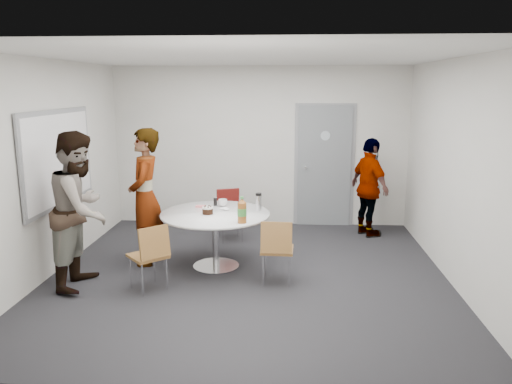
# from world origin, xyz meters

# --- Properties ---
(floor) EXTENTS (5.00, 5.00, 0.00)m
(floor) POSITION_xyz_m (0.00, 0.00, 0.00)
(floor) COLOR #232327
(floor) RESTS_ON ground
(ceiling) EXTENTS (5.00, 5.00, 0.00)m
(ceiling) POSITION_xyz_m (0.00, 0.00, 2.70)
(ceiling) COLOR silver
(ceiling) RESTS_ON wall_back
(wall_back) EXTENTS (5.00, 0.00, 5.00)m
(wall_back) POSITION_xyz_m (0.00, 2.50, 1.35)
(wall_back) COLOR beige
(wall_back) RESTS_ON floor
(wall_left) EXTENTS (0.00, 5.00, 5.00)m
(wall_left) POSITION_xyz_m (-2.50, 0.00, 1.35)
(wall_left) COLOR beige
(wall_left) RESTS_ON floor
(wall_right) EXTENTS (0.00, 5.00, 5.00)m
(wall_right) POSITION_xyz_m (2.50, 0.00, 1.35)
(wall_right) COLOR beige
(wall_right) RESTS_ON floor
(wall_front) EXTENTS (5.00, 0.00, 5.00)m
(wall_front) POSITION_xyz_m (0.00, -2.50, 1.35)
(wall_front) COLOR beige
(wall_front) RESTS_ON floor
(door) EXTENTS (1.02, 0.17, 2.12)m
(door) POSITION_xyz_m (1.10, 2.48, 1.03)
(door) COLOR slate
(door) RESTS_ON wall_back
(whiteboard) EXTENTS (0.04, 1.90, 1.25)m
(whiteboard) POSITION_xyz_m (-2.46, 0.20, 1.45)
(whiteboard) COLOR gray
(whiteboard) RESTS_ON wall_left
(table) EXTENTS (1.43, 1.43, 1.07)m
(table) POSITION_xyz_m (-0.42, 0.26, 0.64)
(table) COLOR white
(table) RESTS_ON floor
(chair_near_left) EXTENTS (0.56, 0.56, 0.81)m
(chair_near_left) POSITION_xyz_m (-1.08, -0.58, 0.49)
(chair_near_left) COLOR brown
(chair_near_left) RESTS_ON floor
(chair_near_right) EXTENTS (0.40, 0.43, 0.81)m
(chair_near_right) POSITION_xyz_m (0.37, -0.27, 0.49)
(chair_near_right) COLOR brown
(chair_near_right) RESTS_ON floor
(chair_far) EXTENTS (0.48, 0.51, 0.79)m
(chair_far) POSITION_xyz_m (-0.42, 1.54, 0.48)
(chair_far) COLOR maroon
(chair_far) RESTS_ON floor
(person_main) EXTENTS (0.53, 0.73, 1.83)m
(person_main) POSITION_xyz_m (-1.41, 0.39, 0.92)
(person_main) COLOR #A5C6EA
(person_main) RESTS_ON floor
(person_left) EXTENTS (0.71, 0.91, 1.86)m
(person_left) POSITION_xyz_m (-1.95, -0.41, 0.93)
(person_left) COLOR white
(person_left) RESTS_ON floor
(person_right) EXTENTS (0.74, 1.00, 1.57)m
(person_right) POSITION_xyz_m (1.78, 1.87, 0.79)
(person_right) COLOR black
(person_right) RESTS_ON floor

